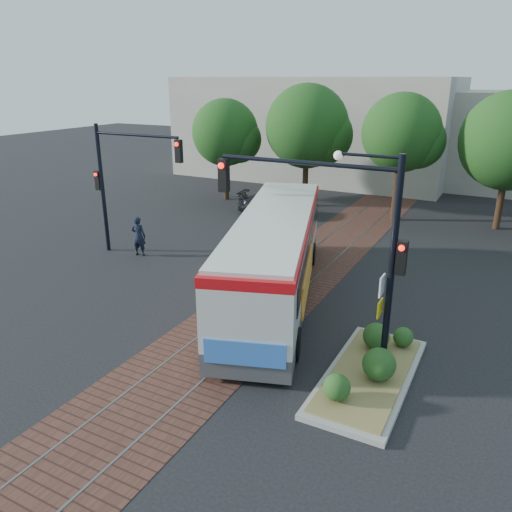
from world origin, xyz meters
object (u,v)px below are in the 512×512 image
object	(u,v)px
officer	(139,236)
city_bus	(275,252)
traffic_island	(371,367)
parked_car	(276,204)
signal_pole_main	(347,230)
signal_pole_left	(119,173)

from	to	relation	value
officer	city_bus	bearing A→B (deg)	156.99
traffic_island	parked_car	world-z (taller)	parked_car
city_bus	traffic_island	size ratio (longest dim) A/B	2.36
traffic_island	signal_pole_main	xyz separation A→B (m)	(-0.96, 0.09, 3.83)
signal_pole_main	parked_car	size ratio (longest dim) A/B	1.28
traffic_island	parked_car	distance (m)	17.69
traffic_island	parked_car	bearing A→B (deg)	124.17
officer	parked_car	xyz separation A→B (m)	(2.54, 9.62, -0.26)
traffic_island	officer	distance (m)	13.46
traffic_island	signal_pole_left	xyz separation A→B (m)	(-13.19, 4.89, 3.54)
city_bus	traffic_island	xyz separation A→B (m)	(4.77, -3.71, -1.48)
officer	parked_car	size ratio (longest dim) A/B	0.40
traffic_island	signal_pole_left	distance (m)	14.50
officer	parked_car	world-z (taller)	officer
signal_pole_left	officer	xyz separation A→B (m)	(0.71, 0.13, -2.93)
signal_pole_main	officer	distance (m)	12.93
signal_pole_left	parked_car	world-z (taller)	signal_pole_left
traffic_island	signal_pole_left	bearing A→B (deg)	159.64
signal_pole_left	officer	distance (m)	3.01
city_bus	traffic_island	world-z (taller)	city_bus
officer	parked_car	bearing A→B (deg)	-118.14
city_bus	parked_car	world-z (taller)	city_bus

